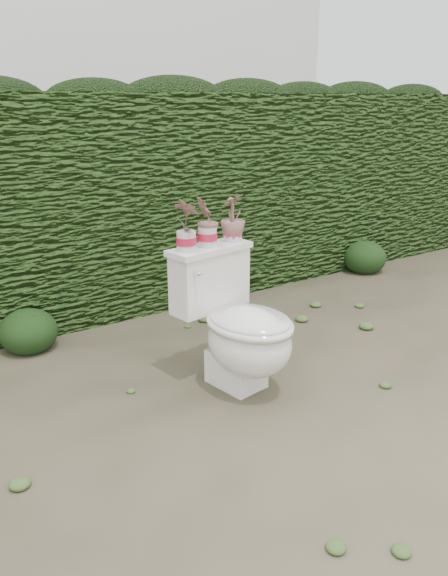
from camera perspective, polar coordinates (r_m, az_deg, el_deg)
ground at (r=3.35m, az=-1.02°, el=-8.99°), size 60.00×60.00×0.00m
hedge at (r=4.46m, az=-12.41°, el=8.50°), size 8.00×1.00×1.60m
house_wall at (r=8.79m, az=-20.60°, el=20.46°), size 8.00×3.50×4.00m
toilet at (r=3.10m, az=1.53°, el=-4.07°), size 0.55×0.74×0.78m
potted_plant_left at (r=3.00m, az=-3.88°, el=6.29°), size 0.15×0.17×0.27m
potted_plant_center at (r=3.10m, az=-1.71°, el=6.62°), size 0.19×0.19×0.27m
potted_plant_right at (r=3.23m, az=0.91°, el=7.02°), size 0.19×0.19×0.26m
liriope_clump_1 at (r=3.86m, az=-19.31°, el=-3.81°), size 0.37×0.37×0.30m
liriope_clump_2 at (r=4.49m, az=-0.66°, el=0.18°), size 0.33×0.33×0.26m
liriope_clump_3 at (r=5.46m, az=14.11°, el=3.30°), size 0.40×0.40×0.32m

